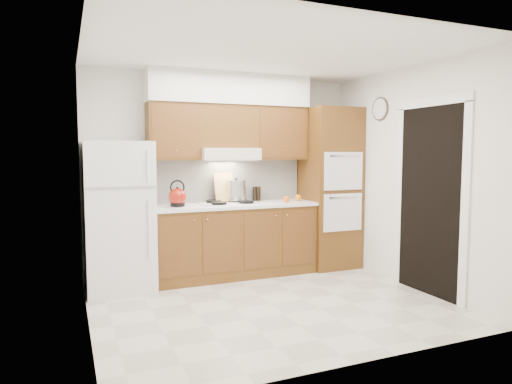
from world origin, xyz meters
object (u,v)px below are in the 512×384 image
(oven_cabinet, at_px, (330,188))
(kettle, at_px, (177,197))
(fridge, at_px, (119,216))
(stock_pot, at_px, (236,190))

(oven_cabinet, bearing_deg, kettle, -179.30)
(fridge, height_order, kettle, fridge)
(fridge, distance_m, oven_cabinet, 2.86)
(oven_cabinet, relative_size, kettle, 10.22)
(fridge, xyz_separation_m, kettle, (0.69, 0.01, 0.20))
(fridge, height_order, oven_cabinet, oven_cabinet)
(oven_cabinet, bearing_deg, stock_pot, 173.51)
(oven_cabinet, bearing_deg, fridge, -179.30)
(fridge, relative_size, stock_pot, 6.76)
(kettle, xyz_separation_m, stock_pot, (0.82, 0.18, 0.04))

